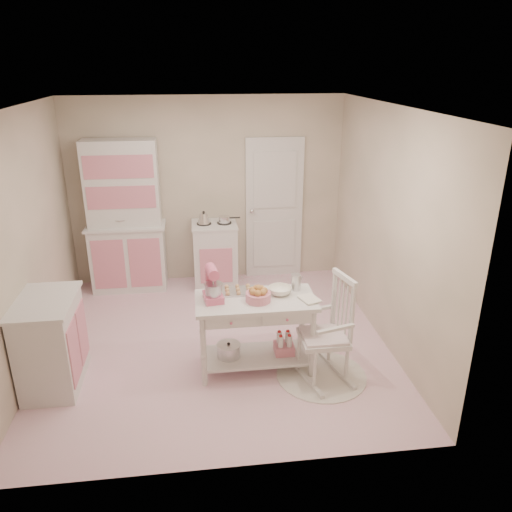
{
  "coord_description": "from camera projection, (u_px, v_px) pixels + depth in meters",
  "views": [
    {
      "loc": [
        -0.18,
        -4.98,
        3.01
      ],
      "look_at": [
        0.44,
        -0.04,
        1.06
      ],
      "focal_mm": 35.0,
      "sensor_mm": 36.0,
      "label": 1
    }
  ],
  "objects": [
    {
      "name": "room_shell",
      "position": [
        213.0,
        203.0,
        5.12
      ],
      "size": [
        3.84,
        3.84,
        2.62
      ],
      "color": "pink",
      "rests_on": "ground"
    },
    {
      "name": "door",
      "position": [
        274.0,
        209.0,
        7.18
      ],
      "size": [
        0.82,
        0.05,
        2.04
      ],
      "primitive_type": "cube",
      "color": "silver",
      "rests_on": "ground"
    },
    {
      "name": "hutch",
      "position": [
        125.0,
        217.0,
        6.74
      ],
      "size": [
        1.06,
        0.5,
        2.08
      ],
      "primitive_type": "cube",
      "color": "silver",
      "rests_on": "ground"
    },
    {
      "name": "stove",
      "position": [
        215.0,
        254.0,
        7.05
      ],
      "size": [
        0.62,
        0.57,
        0.92
      ],
      "primitive_type": "cube",
      "color": "silver",
      "rests_on": "ground"
    },
    {
      "name": "base_cabinet",
      "position": [
        51.0,
        343.0,
        4.84
      ],
      "size": [
        0.54,
        0.84,
        0.92
      ],
      "primitive_type": "cube",
      "color": "silver",
      "rests_on": "ground"
    },
    {
      "name": "lace_rug",
      "position": [
        321.0,
        375.0,
        5.11
      ],
      "size": [
        0.92,
        0.92,
        0.01
      ],
      "primitive_type": "cylinder",
      "color": "white",
      "rests_on": "ground"
    },
    {
      "name": "rocking_chair",
      "position": [
        324.0,
        329.0,
        4.91
      ],
      "size": [
        0.65,
        0.82,
        1.1
      ],
      "primitive_type": "cube",
      "rotation": [
        0.0,
        0.0,
        0.26
      ],
      "color": "silver",
      "rests_on": "ground"
    },
    {
      "name": "work_table",
      "position": [
        256.0,
        334.0,
        5.11
      ],
      "size": [
        1.2,
        0.6,
        0.8
      ],
      "primitive_type": "cube",
      "color": "silver",
      "rests_on": "ground"
    },
    {
      "name": "stand_mixer",
      "position": [
        213.0,
        285.0,
        4.88
      ],
      "size": [
        0.24,
        0.31,
        0.34
      ],
      "primitive_type": "cube",
      "rotation": [
        0.0,
        0.0,
        0.14
      ],
      "color": "#EA638A",
      "rests_on": "work_table"
    },
    {
      "name": "cookie_tray",
      "position": [
        239.0,
        291.0,
        5.11
      ],
      "size": [
        0.34,
        0.24,
        0.02
      ],
      "primitive_type": "cube",
      "color": "silver",
      "rests_on": "work_table"
    },
    {
      "name": "bread_basket",
      "position": [
        258.0,
        297.0,
        4.91
      ],
      "size": [
        0.25,
        0.25,
        0.09
      ],
      "primitive_type": "cylinder",
      "color": "pink",
      "rests_on": "work_table"
    },
    {
      "name": "mixing_bowl",
      "position": [
        280.0,
        291.0,
        5.06
      ],
      "size": [
        0.24,
        0.24,
        0.07
      ],
      "primitive_type": "imported",
      "color": "white",
      "rests_on": "work_table"
    },
    {
      "name": "metal_pitcher",
      "position": [
        296.0,
        282.0,
        5.14
      ],
      "size": [
        0.1,
        0.1,
        0.17
      ],
      "primitive_type": "cylinder",
      "color": "silver",
      "rests_on": "work_table"
    },
    {
      "name": "recipe_book",
      "position": [
        302.0,
        301.0,
        4.91
      ],
      "size": [
        0.23,
        0.26,
        0.02
      ],
      "primitive_type": "imported",
      "rotation": [
        0.0,
        0.0,
        0.34
      ],
      "color": "white",
      "rests_on": "work_table"
    }
  ]
}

